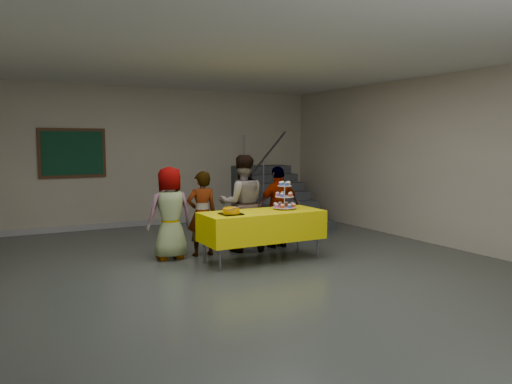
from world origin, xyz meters
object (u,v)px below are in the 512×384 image
at_px(schoolchild_a, 170,213).
at_px(schoolchild_b, 202,214).
at_px(cupcake_stand, 284,198).
at_px(bear_cake, 231,211).
at_px(schoolchild_d, 279,207).
at_px(schoolchild_c, 242,203).
at_px(noticeboard, 73,153).
at_px(bake_table, 262,225).
at_px(staircase, 273,200).

relative_size(schoolchild_a, schoolchild_b, 1.06).
distance_m(cupcake_stand, bear_cake, 1.01).
relative_size(schoolchild_b, schoolchild_d, 0.96).
distance_m(schoolchild_c, noticeboard, 4.01).
relative_size(schoolchild_a, schoolchild_c, 0.90).
height_order(bear_cake, noticeboard, noticeboard).
relative_size(bake_table, cupcake_stand, 4.22).
bearing_deg(schoolchild_d, schoolchild_c, -1.78).
height_order(cupcake_stand, schoolchild_a, schoolchild_a).
relative_size(schoolchild_b, noticeboard, 1.05).
distance_m(schoolchild_c, schoolchild_d, 0.70).
distance_m(cupcake_stand, staircase, 3.55).
height_order(schoolchild_a, schoolchild_b, schoolchild_a).
bearing_deg(schoolchild_d, schoolchild_a, -1.15).
height_order(cupcake_stand, schoolchild_b, schoolchild_b).
bearing_deg(bear_cake, bake_table, 7.59).
distance_m(cupcake_stand, schoolchild_b, 1.35).
relative_size(bear_cake, staircase, 0.15).
height_order(schoolchild_a, schoolchild_d, schoolchild_a).
xyz_separation_m(bear_cake, schoolchild_a, (-0.64, 0.87, -0.10)).
xyz_separation_m(bake_table, schoolchild_c, (0.04, 0.76, 0.25)).
height_order(cupcake_stand, staircase, staircase).
xyz_separation_m(schoolchild_c, staircase, (2.00, 2.43, -0.32)).
relative_size(bake_table, schoolchild_b, 1.38).
height_order(bake_table, schoolchild_a, schoolchild_a).
xyz_separation_m(schoolchild_a, noticeboard, (-0.96, 3.23, 0.87)).
height_order(schoolchild_c, staircase, staircase).
bearing_deg(staircase, noticeboard, 168.75).
distance_m(schoolchild_a, schoolchild_c, 1.25).
bearing_deg(noticeboard, bake_table, -61.79).
xyz_separation_m(bake_table, bear_cake, (-0.56, -0.07, 0.27)).
bearing_deg(bear_cake, noticeboard, 111.30).
xyz_separation_m(schoolchild_b, staircase, (2.72, 2.41, -0.19)).
relative_size(cupcake_stand, noticeboard, 0.34).
xyz_separation_m(schoolchild_d, staircase, (1.31, 2.45, -0.22)).
distance_m(bake_table, schoolchild_d, 1.05).
relative_size(bake_table, schoolchild_c, 1.16).
relative_size(bear_cake, schoolchild_a, 0.25).
distance_m(bake_table, bear_cake, 0.63).
height_order(schoolchild_b, noticeboard, noticeboard).
bearing_deg(bake_table, cupcake_stand, 7.22).
height_order(cupcake_stand, bear_cake, cupcake_stand).
bearing_deg(schoolchild_b, schoolchild_d, -178.63).
bearing_deg(bear_cake, schoolchild_b, 97.69).
distance_m(bear_cake, schoolchild_b, 0.87).
bearing_deg(schoolchild_d, noticeboard, -48.11).
relative_size(schoolchild_b, staircase, 0.57).
xyz_separation_m(bear_cake, staircase, (2.60, 3.27, -0.34)).
height_order(schoolchild_a, schoolchild_c, schoolchild_c).
distance_m(schoolchild_d, staircase, 2.79).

